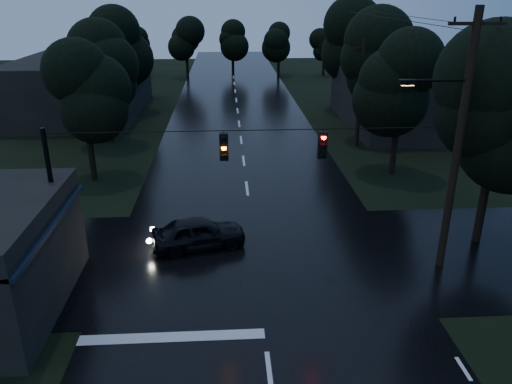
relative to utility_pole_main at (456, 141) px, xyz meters
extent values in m
cube|color=black|center=(-7.41, 19.00, -5.26)|extent=(12.00, 120.00, 0.02)
cube|color=black|center=(-7.41, 1.00, -5.26)|extent=(60.00, 9.00, 0.02)
cube|color=black|center=(-14.41, -2.00, -2.06)|extent=(0.30, 7.00, 0.15)
cylinder|color=black|center=(-14.61, -5.00, -3.76)|extent=(0.10, 0.10, 3.00)
cylinder|color=black|center=(-14.61, 1.00, -3.76)|extent=(0.10, 0.10, 3.00)
cube|color=#F2D761|center=(-14.46, -3.50, -2.76)|extent=(0.06, 1.60, 0.50)
cube|color=#F2D761|center=(-14.46, -0.80, -2.76)|extent=(0.06, 1.20, 0.50)
cube|color=black|center=(6.59, 23.00, -3.06)|extent=(10.00, 14.00, 4.40)
cube|color=black|center=(-21.41, 29.00, -2.76)|extent=(10.00, 16.00, 5.00)
cylinder|color=black|center=(0.09, 0.00, -0.26)|extent=(0.30, 0.30, 10.00)
cube|color=black|center=(0.09, 0.00, 4.14)|extent=(2.00, 0.12, 0.12)
cylinder|color=black|center=(-1.01, 0.00, 2.24)|extent=(2.20, 0.10, 0.10)
cube|color=black|center=(-2.11, 0.00, 2.19)|extent=(0.60, 0.25, 0.18)
cube|color=#FFB266|center=(-2.11, 0.00, 2.09)|extent=(0.45, 0.18, 0.03)
cylinder|color=black|center=(0.89, 17.00, -1.51)|extent=(0.30, 0.30, 7.50)
cube|color=black|center=(0.89, 17.00, 1.64)|extent=(2.00, 0.12, 0.12)
cylinder|color=black|center=(-14.91, 0.00, -2.26)|extent=(0.18, 0.18, 6.00)
cylinder|color=black|center=(-7.41, 0.00, 0.54)|extent=(15.00, 0.03, 0.03)
cube|color=black|center=(-8.61, 0.00, -0.06)|extent=(0.32, 0.25, 1.00)
sphere|color=orange|center=(-8.61, -0.15, -0.06)|extent=(0.18, 0.18, 0.18)
cube|color=black|center=(-5.01, 0.00, -0.06)|extent=(0.32, 0.25, 1.00)
sphere|color=#FF0C07|center=(-5.01, -0.15, -0.06)|extent=(0.18, 0.18, 0.18)
cylinder|color=black|center=(2.59, 2.00, -3.86)|extent=(0.36, 0.36, 2.80)
sphere|color=black|center=(2.59, 2.00, -0.46)|extent=(4.48, 4.48, 4.48)
sphere|color=black|center=(2.59, 2.00, 0.74)|extent=(4.48, 4.48, 4.48)
sphere|color=black|center=(2.59, 2.00, 1.94)|extent=(4.48, 4.48, 4.48)
cylinder|color=black|center=(-16.41, 11.00, -4.03)|extent=(0.36, 0.36, 2.45)
sphere|color=black|center=(-16.41, 11.00, -1.06)|extent=(3.92, 3.92, 3.92)
sphere|color=black|center=(-16.41, 11.00, -0.01)|extent=(3.92, 3.92, 3.92)
sphere|color=black|center=(-16.41, 11.00, 1.04)|extent=(3.92, 3.92, 3.92)
cylinder|color=black|center=(-17.01, 19.00, -3.95)|extent=(0.36, 0.36, 2.62)
sphere|color=black|center=(-17.01, 19.00, -0.76)|extent=(4.20, 4.20, 4.20)
sphere|color=black|center=(-17.01, 19.00, 0.37)|extent=(4.20, 4.20, 4.20)
sphere|color=black|center=(-17.01, 19.00, 1.49)|extent=(4.20, 4.20, 4.20)
cylinder|color=black|center=(-17.61, 29.00, -3.86)|extent=(0.36, 0.36, 2.80)
sphere|color=black|center=(-17.61, 29.00, -0.46)|extent=(4.48, 4.48, 4.48)
sphere|color=black|center=(-17.61, 29.00, 0.74)|extent=(4.48, 4.48, 4.48)
sphere|color=black|center=(-17.61, 29.00, 1.94)|extent=(4.48, 4.48, 4.48)
cylinder|color=black|center=(1.59, 11.00, -3.95)|extent=(0.36, 0.36, 2.62)
sphere|color=black|center=(1.59, 11.00, -0.76)|extent=(4.20, 4.20, 4.20)
sphere|color=black|center=(1.59, 11.00, 0.37)|extent=(4.20, 4.20, 4.20)
sphere|color=black|center=(1.59, 11.00, 1.49)|extent=(4.20, 4.20, 4.20)
cylinder|color=black|center=(2.19, 19.00, -3.86)|extent=(0.36, 0.36, 2.80)
sphere|color=black|center=(2.19, 19.00, -0.46)|extent=(4.48, 4.48, 4.48)
sphere|color=black|center=(2.19, 19.00, 0.74)|extent=(4.48, 4.48, 4.48)
sphere|color=black|center=(2.19, 19.00, 1.94)|extent=(4.48, 4.48, 4.48)
cylinder|color=black|center=(2.79, 29.00, -3.77)|extent=(0.36, 0.36, 2.97)
sphere|color=black|center=(2.79, 29.00, -0.16)|extent=(4.76, 4.76, 4.76)
sphere|color=black|center=(2.79, 29.00, 1.12)|extent=(4.76, 4.76, 4.76)
sphere|color=black|center=(2.79, 29.00, 2.39)|extent=(4.76, 4.76, 4.76)
imported|color=black|center=(-9.82, 2.16, -4.57)|extent=(4.32, 2.53, 1.38)
camera|label=1|loc=(-8.51, -17.35, 5.13)|focal=35.00mm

